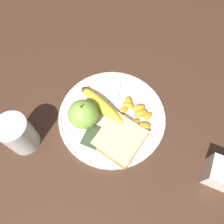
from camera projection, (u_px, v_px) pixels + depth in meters
The scene contains 18 objects.
ground_plane at pixel (112, 117), 0.59m from camera, with size 3.00×3.00×0.00m, color #42281C.
plate at pixel (112, 116), 0.58m from camera, with size 0.28×0.28×0.01m.
juice_glass at pixel (19, 135), 0.51m from camera, with size 0.07×0.07×0.10m.
apple at pixel (83, 114), 0.54m from camera, with size 0.08×0.08×0.08m.
banana at pixel (102, 106), 0.57m from camera, with size 0.09×0.16×0.03m.
bread_slice at pixel (120, 139), 0.54m from camera, with size 0.13×0.13×0.02m.
fork at pixel (115, 114), 0.58m from camera, with size 0.18×0.07×0.00m.
jam_packet at pixel (92, 139), 0.54m from camera, with size 0.05×0.04×0.02m.
orange_segment_0 at pixel (148, 116), 0.57m from camera, with size 0.03×0.02×0.01m.
orange_segment_1 at pixel (141, 113), 0.57m from camera, with size 0.04×0.04×0.02m.
orange_segment_2 at pixel (139, 108), 0.58m from camera, with size 0.04×0.04×0.02m.
orange_segment_3 at pixel (120, 122), 0.56m from camera, with size 0.03×0.02×0.02m.
orange_segment_4 at pixel (128, 101), 0.59m from camera, with size 0.03×0.03×0.02m.
orange_segment_5 at pixel (134, 123), 0.56m from camera, with size 0.03×0.03×0.02m.
orange_segment_6 at pixel (123, 110), 0.58m from camera, with size 0.03×0.03×0.01m.
orange_segment_7 at pixel (128, 105), 0.58m from camera, with size 0.02×0.03×0.02m.
orange_segment_8 at pixel (144, 127), 0.55m from camera, with size 0.03×0.04×0.02m.
condiment_caddy at pixel (220, 173), 0.49m from camera, with size 0.06×0.06×0.06m.
Camera 1 is at (-0.23, -0.10, 0.53)m, focal length 35.00 mm.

